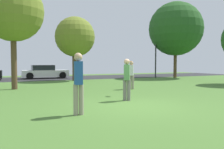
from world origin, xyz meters
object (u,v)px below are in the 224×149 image
frisbee_disc (129,62)px  street_lamp_post (156,56)px  parked_car_white (45,72)px  oak_tree_right (13,11)px  person_catcher (131,74)px  oak_tree_left (176,29)px  maple_tree_near (75,37)px  person_bystander (78,80)px  person_thrower (127,77)px

frisbee_disc → street_lamp_post: street_lamp_post is taller
frisbee_disc → street_lamp_post: (8.44, 9.72, 0.66)m
frisbee_disc → parked_car_white: (-1.91, 13.61, -0.98)m
oak_tree_right → person_catcher: bearing=-24.1°
oak_tree_left → maple_tree_near: oak_tree_left is taller
maple_tree_near → frisbee_disc: (-0.06, -9.61, -2.11)m
oak_tree_right → street_lamp_post: bearing=20.1°
person_bystander → frisbee_disc: bearing=-40.5°
frisbee_disc → maple_tree_near: bearing=89.6°
oak_tree_right → maple_tree_near: size_ratio=1.14×
person_bystander → parked_car_white: (1.42, 16.59, -0.41)m
oak_tree_left → maple_tree_near: (-10.45, 0.39, -1.28)m
oak_tree_left → maple_tree_near: size_ratio=1.42×
street_lamp_post → parked_car_white: bearing=159.4°
oak_tree_right → person_catcher: size_ratio=3.84×
person_bystander → person_catcher: bearing=-34.8°
oak_tree_left → parked_car_white: 13.88m
person_thrower → parked_car_white: (-1.08, 14.92, -0.33)m
person_thrower → street_lamp_post: 14.47m
oak_tree_right → street_lamp_post: 14.33m
maple_tree_near → street_lamp_post: bearing=0.8°
street_lamp_post → frisbee_disc: bearing=-131.0°
person_bystander → street_lamp_post: (11.77, 12.70, 1.23)m
person_thrower → frisbee_disc: person_thrower is taller
person_thrower → parked_car_white: person_thrower is taller
maple_tree_near → person_thrower: bearing=-94.7°
maple_tree_near → person_thrower: 11.30m
maple_tree_near → frisbee_disc: 9.84m
frisbee_disc → oak_tree_left: bearing=41.2°
oak_tree_right → frisbee_disc: oak_tree_right is taller
person_thrower → maple_tree_near: bearing=27.6°
oak_tree_left → frisbee_disc: 14.39m
oak_tree_left → person_bystander: oak_tree_left is taller
oak_tree_left → person_catcher: (-9.20, -7.13, -4.10)m
person_catcher → street_lamp_post: 10.53m
oak_tree_right → person_bystander: bearing=-78.9°
person_bystander → oak_tree_right: bearing=18.8°
oak_tree_right → maple_tree_near: bearing=44.0°
oak_tree_right → person_thrower: 8.16m
person_catcher → person_thrower: bearing=-0.0°
oak_tree_right → oak_tree_left: bearing=15.9°
frisbee_disc → street_lamp_post: 12.89m
person_thrower → oak_tree_left: bearing=-14.9°
oak_tree_right → frisbee_disc: size_ratio=21.99×
maple_tree_near → oak_tree_right: bearing=-136.0°
oak_tree_left → oak_tree_right: (-15.37, -4.37, -0.54)m
person_thrower → person_catcher: size_ratio=1.05×
frisbee_disc → parked_car_white: size_ratio=0.07×
person_bystander → frisbee_disc: size_ratio=6.44×
oak_tree_right → parked_car_white: bearing=71.4°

